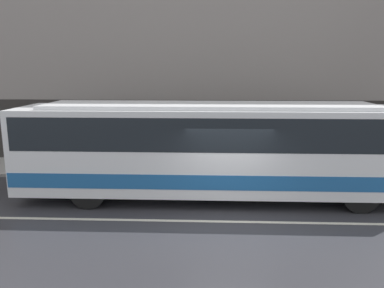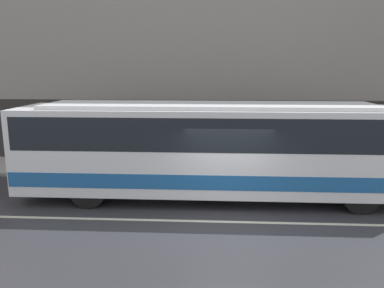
{
  "view_description": "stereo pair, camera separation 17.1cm",
  "coord_description": "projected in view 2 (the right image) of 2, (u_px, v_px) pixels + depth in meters",
  "views": [
    {
      "loc": [
        -0.64,
        -9.78,
        4.19
      ],
      "look_at": [
        -1.12,
        1.98,
        1.79
      ],
      "focal_mm": 35.0,
      "sensor_mm": 36.0,
      "label": 1
    },
    {
      "loc": [
        -0.47,
        -9.77,
        4.19
      ],
      "look_at": [
        -1.12,
        1.98,
        1.79
      ],
      "focal_mm": 35.0,
      "sensor_mm": 36.0,
      "label": 2
    }
  ],
  "objects": [
    {
      "name": "sidewalk",
      "position": [
        223.0,
        169.0,
        15.62
      ],
      "size": [
        60.0,
        2.76,
        0.12
      ],
      "color": "#A09E99",
      "rests_on": "ground_plane"
    },
    {
      "name": "building_facade",
      "position": [
        225.0,
        19.0,
        15.87
      ],
      "size": [
        60.0,
        0.35,
        12.91
      ],
      "color": "gray",
      "rests_on": "ground_plane"
    },
    {
      "name": "lane_stripe",
      "position": [
        228.0,
        222.0,
        10.37
      ],
      "size": [
        54.0,
        0.14,
        0.01
      ],
      "color": "beige",
      "rests_on": "ground_plane"
    },
    {
      "name": "transit_bus",
      "position": [
        209.0,
        146.0,
        11.98
      ],
      "size": [
        12.12,
        2.55,
        3.09
      ],
      "color": "white",
      "rests_on": "ground_plane"
    },
    {
      "name": "ground_plane",
      "position": [
        228.0,
        222.0,
        10.37
      ],
      "size": [
        60.0,
        60.0,
        0.0
      ],
      "primitive_type": "plane",
      "color": "#333338"
    }
  ]
}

